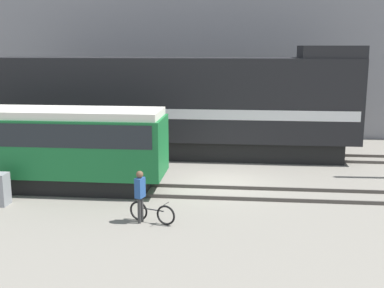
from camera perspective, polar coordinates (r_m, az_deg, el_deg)
The scene contains 8 objects.
ground_plane at distance 20.58m, azimuth 3.37°, elevation -4.73°, with size 120.00×120.00×0.00m, color gray.
track_near at distance 19.16m, azimuth 3.17°, elevation -5.75°, with size 60.00×1.51×0.14m.
track_far at distance 25.45m, azimuth 3.90°, elevation -1.39°, with size 60.00×1.51×0.14m.
building_backdrop at distance 33.71m, azimuth 4.64°, elevation 13.19°, with size 38.02×6.00×13.47m.
freight_locomotive at distance 25.22m, azimuth -2.02°, elevation 4.59°, with size 18.85×3.04×5.77m.
streetcar at distance 20.57m, azimuth -18.93°, elevation 0.08°, with size 11.19×2.54×3.31m.
bicycle at distance 16.13m, azimuth -4.76°, elevation -8.13°, with size 1.63×0.68×0.73m.
person at distance 15.95m, azimuth -6.18°, elevation -5.58°, with size 0.32×0.41×1.77m.
Camera 1 is at (0.85, -19.73, 5.77)m, focal length 45.00 mm.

